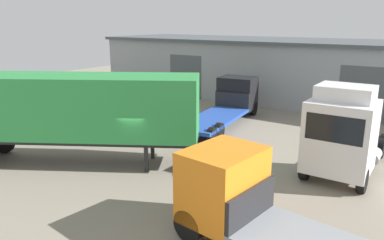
{
  "coord_description": "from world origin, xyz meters",
  "views": [
    {
      "loc": [
        11.19,
        -11.79,
        6.39
      ],
      "look_at": [
        1.06,
        3.1,
        1.6
      ],
      "focal_mm": 35.0,
      "sensor_mm": 36.0,
      "label": 1
    }
  ],
  "objects": [
    {
      "name": "ground_plane",
      "position": [
        0.0,
        0.0,
        0.0
      ],
      "size": [
        60.0,
        60.0,
        0.0
      ],
      "primitive_type": "plane",
      "color": "gray"
    },
    {
      "name": "flatbed_truck_black",
      "position": [
        -0.38,
        9.81,
        1.26
      ],
      "size": [
        3.44,
        8.49,
        2.66
      ],
      "rotation": [
        0.0,
        0.0,
        1.7
      ],
      "color": "black",
      "rests_on": "ground_plane"
    },
    {
      "name": "tractor_unit_white",
      "position": [
        8.06,
        3.91,
        1.84
      ],
      "size": [
        2.55,
        6.6,
        3.94
      ],
      "rotation": [
        0.0,
        0.0,
        -1.57
      ],
      "color": "silver",
      "rests_on": "ground_plane"
    },
    {
      "name": "oil_drum",
      "position": [
        4.62,
        1.08,
        0.44
      ],
      "size": [
        0.58,
        0.58,
        0.88
      ],
      "color": "#33519E",
      "rests_on": "ground_plane"
    },
    {
      "name": "container_trailer_green",
      "position": [
        -2.57,
        -1.41,
        2.6
      ],
      "size": [
        11.18,
        7.98,
        4.08
      ],
      "rotation": [
        0.0,
        0.0,
        0.53
      ],
      "color": "#28843D",
      "rests_on": "ground_plane"
    },
    {
      "name": "delivery_van_green",
      "position": [
        -9.29,
        6.58,
        1.36
      ],
      "size": [
        5.56,
        4.42,
        2.48
      ],
      "rotation": [
        0.0,
        0.0,
        0.54
      ],
      "color": "#28843D",
      "rests_on": "ground_plane"
    },
    {
      "name": "warehouse_building",
      "position": [
        0.0,
        18.27,
        2.46
      ],
      "size": [
        32.47,
        9.06,
        4.91
      ],
      "color": "#93999E",
      "rests_on": "ground_plane"
    },
    {
      "name": "flatbed_truck_orange",
      "position": [
        7.44,
        -2.79,
        1.28
      ],
      "size": [
        8.7,
        3.41,
        2.71
      ],
      "rotation": [
        0.0,
        0.0,
        3.02
      ],
      "color": "orange",
      "rests_on": "ground_plane"
    }
  ]
}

